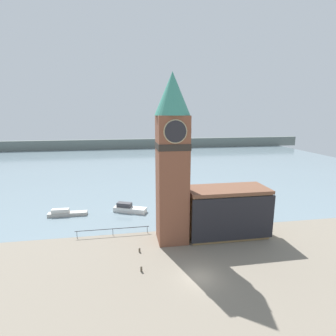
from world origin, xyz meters
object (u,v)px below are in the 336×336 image
at_px(clock_tower, 172,156).
at_px(boat_near, 129,209).
at_px(boat_far, 66,213).
at_px(mooring_bollard_near, 141,269).
at_px(mooring_bollard_far, 140,250).
at_px(pier_building, 227,212).

xyz_separation_m(clock_tower, boat_near, (-6.11, 12.39, -12.04)).
xyz_separation_m(boat_far, mooring_bollard_near, (12.51, -19.72, -0.12)).
height_order(mooring_bollard_near, mooring_bollard_far, mooring_bollard_near).
xyz_separation_m(boat_far, mooring_bollard_far, (12.57, -15.22, -0.16)).
height_order(boat_far, mooring_bollard_near, boat_far).
distance_m(clock_tower, boat_near, 18.32).
relative_size(clock_tower, mooring_bollard_far, 39.40).
height_order(boat_near, boat_far, boat_near).
height_order(pier_building, mooring_bollard_near, pier_building).
xyz_separation_m(boat_near, mooring_bollard_near, (1.04, -19.71, -0.28)).
bearing_deg(boat_far, pier_building, -24.16).
bearing_deg(mooring_bollard_far, mooring_bollard_near, -90.73).
height_order(pier_building, boat_near, pier_building).
bearing_deg(mooring_bollard_near, boat_far, 122.39).
distance_m(boat_near, boat_far, 11.47).
height_order(boat_near, mooring_bollard_near, boat_near).
bearing_deg(boat_near, mooring_bollard_near, -63.06).
height_order(pier_building, mooring_bollard_far, pier_building).
distance_m(clock_tower, mooring_bollard_far, 13.63).
relative_size(boat_near, mooring_bollard_far, 10.65).
bearing_deg(boat_near, boat_far, -156.16).
relative_size(pier_building, mooring_bollard_far, 20.28).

